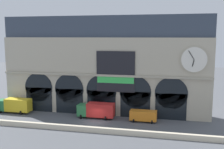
# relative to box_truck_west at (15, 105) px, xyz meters

# --- Properties ---
(ground_plane) EXTENTS (200.00, 200.00, 0.00)m
(ground_plane) POSITION_rel_box_truck_west_xyz_m (19.01, -2.80, -1.70)
(ground_plane) COLOR #54565B
(quay_parapet_wall) EXTENTS (90.00, 0.70, 0.96)m
(quay_parapet_wall) POSITION_rel_box_truck_west_xyz_m (19.01, -7.85, -1.22)
(quay_parapet_wall) COLOR beige
(quay_parapet_wall) RESTS_ON ground
(station_building) EXTENTS (44.18, 4.56, 20.77)m
(station_building) POSITION_rel_box_truck_west_xyz_m (19.05, 4.28, 8.31)
(station_building) COLOR #B2A891
(station_building) RESTS_ON ground
(box_truck_west) EXTENTS (7.50, 2.91, 3.12)m
(box_truck_west) POSITION_rel_box_truck_west_xyz_m (0.00, 0.00, 0.00)
(box_truck_west) COLOR #2D7A42
(box_truck_west) RESTS_ON ground
(box_truck_center) EXTENTS (7.50, 2.91, 3.12)m
(box_truck_center) POSITION_rel_box_truck_west_xyz_m (18.51, 0.06, 0.00)
(box_truck_center) COLOR #2D7A42
(box_truck_center) RESTS_ON ground
(van_mideast) EXTENTS (5.20, 2.48, 2.20)m
(van_mideast) POSITION_rel_box_truck_west_xyz_m (28.06, -0.19, -0.45)
(van_mideast) COLOR orange
(van_mideast) RESTS_ON ground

